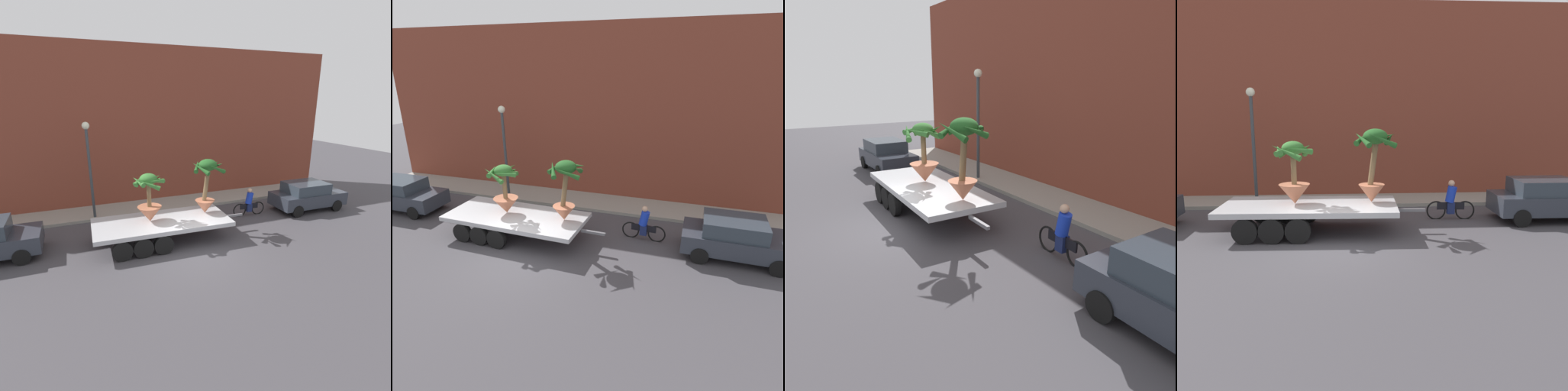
% 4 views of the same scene
% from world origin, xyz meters
% --- Properties ---
extents(ground_plane, '(60.00, 60.00, 0.00)m').
position_xyz_m(ground_plane, '(0.00, 0.00, 0.00)').
color(ground_plane, '#423F44').
extents(sidewalk, '(24.00, 2.20, 0.15)m').
position_xyz_m(sidewalk, '(0.00, 6.10, 0.07)').
color(sidewalk, gray).
rests_on(sidewalk, ground).
extents(building_facade, '(24.00, 1.20, 8.85)m').
position_xyz_m(building_facade, '(0.00, 7.80, 4.43)').
color(building_facade, brown).
rests_on(building_facade, ground).
extents(flatbed_trailer, '(6.89, 2.75, 0.98)m').
position_xyz_m(flatbed_trailer, '(-1.17, 1.59, 0.77)').
color(flatbed_trailer, '#B7BABF').
rests_on(flatbed_trailer, ground).
extents(potted_palm_rear, '(1.38, 1.44, 2.11)m').
position_xyz_m(potted_palm_rear, '(-1.43, 1.67, 1.94)').
color(potted_palm_rear, '#B26647').
rests_on(potted_palm_rear, flatbed_trailer).
extents(potted_palm_middle, '(1.51, 1.56, 2.50)m').
position_xyz_m(potted_palm_middle, '(1.24, 1.74, 2.30)').
color(potted_palm_middle, '#B26647').
rests_on(potted_palm_middle, flatbed_trailer).
extents(cyclist, '(1.84, 0.36, 1.54)m').
position_xyz_m(cyclist, '(4.27, 2.91, 0.67)').
color(cyclist, black).
rests_on(cyclist, ground).
extents(parked_car, '(4.07, 1.98, 1.58)m').
position_xyz_m(parked_car, '(7.80, 2.56, 0.83)').
color(parked_car, '#2D333D').
rests_on(parked_car, ground).
extents(trailing_car, '(4.00, 1.93, 1.58)m').
position_xyz_m(trailing_car, '(-7.80, 2.41, 0.83)').
color(trailing_car, '#2D333D').
rests_on(trailing_car, ground).
extents(street_lamp, '(0.36, 0.36, 4.83)m').
position_xyz_m(street_lamp, '(-3.52, 5.30, 3.23)').
color(street_lamp, '#383D42').
rests_on(street_lamp, sidewalk).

